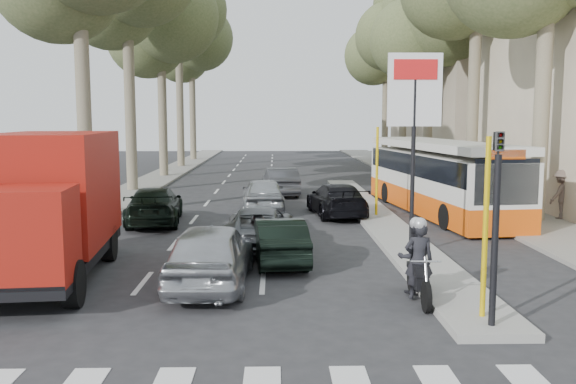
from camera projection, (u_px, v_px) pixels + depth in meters
name	position (u px, v px, depth m)	size (l,w,h in m)	color
ground	(305.00, 309.00, 12.29)	(120.00, 120.00, 0.00)	#28282B
sidewalk_right	(425.00, 180.00, 37.27)	(3.20, 70.00, 0.12)	gray
median_left	(163.00, 176.00, 39.91)	(2.40, 64.00, 0.12)	gray
traffic_island	(376.00, 217.00, 23.26)	(1.50, 26.00, 0.16)	gray
building_far	(491.00, 62.00, 45.39)	(11.00, 20.00, 16.00)	#B7A88E
billboard	(414.00, 123.00, 16.87)	(1.50, 12.10, 5.60)	yellow
traffic_light_island	(497.00, 196.00, 10.57)	(0.16, 0.41, 3.60)	black
tree_l_c	(163.00, 20.00, 38.82)	(7.40, 7.20, 13.71)	#6B604C
tree_l_d	(180.00, 14.00, 46.55)	(7.40, 7.20, 15.66)	#6B604C
tree_l_e	(193.00, 41.00, 54.61)	(7.40, 7.20, 14.49)	#6B604C
tree_r_c	(432.00, 22.00, 37.22)	(7.40, 7.20, 13.32)	#6B604C
tree_r_d	(406.00, 20.00, 45.00)	(7.40, 7.20, 14.88)	#6B604C
tree_r_e	(388.00, 43.00, 53.03)	(7.40, 7.20, 14.10)	#6B604C
silver_hatchback	(211.00, 254.00, 13.90)	(1.76, 4.37, 1.49)	#AFB2B7
dark_hatchback	(279.00, 240.00, 16.17)	(1.27, 3.64, 1.20)	black
queue_car_a	(259.00, 227.00, 18.15)	(2.00, 4.33, 1.20)	#53575C
queue_car_b	(336.00, 200.00, 23.93)	(1.81, 4.44, 1.29)	black
queue_car_c	(263.00, 194.00, 25.08)	(1.68, 4.16, 1.42)	#A2A5A9
queue_car_d	(281.00, 181.00, 30.36)	(1.46, 4.20, 1.38)	#45464C
queue_car_e	(155.00, 206.00, 22.14)	(1.87, 4.60, 1.34)	black
red_truck	(47.00, 203.00, 14.39)	(3.03, 6.70, 3.47)	black
city_bus	(439.00, 175.00, 24.49)	(3.71, 11.38, 2.94)	#E4520C
motorcycle	(417.00, 261.00, 12.91)	(0.76, 2.10, 1.79)	black
pedestrian_near	(500.00, 201.00, 21.45)	(0.94, 0.46, 1.60)	#362E45
pedestrian_far	(562.00, 194.00, 22.52)	(1.18, 0.52, 1.82)	brown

